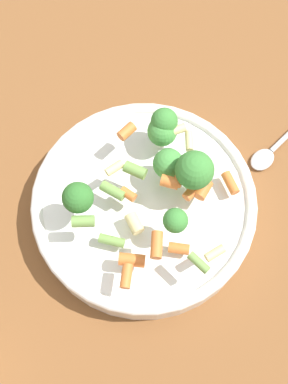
{
  "coord_description": "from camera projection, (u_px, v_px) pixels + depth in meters",
  "views": [
    {
      "loc": [
        0.06,
        -0.19,
        0.53
      ],
      "look_at": [
        0.0,
        0.0,
        0.06
      ],
      "focal_mm": 42.0,
      "sensor_mm": 36.0,
      "label": 1
    }
  ],
  "objects": [
    {
      "name": "ground_plane",
      "position": [
        144.0,
        211.0,
        0.56
      ],
      "size": [
        3.0,
        3.0,
        0.0
      ],
      "primitive_type": "plane",
      "color": "brown"
    },
    {
      "name": "bowl",
      "position": [
        144.0,
        204.0,
        0.54
      ],
      "size": [
        0.27,
        0.27,
        0.05
      ],
      "color": "white",
      "rests_on": "ground_plane"
    },
    {
      "name": "pasta_salad",
      "position": [
        160.0,
        172.0,
        0.49
      ],
      "size": [
        0.18,
        0.21,
        0.07
      ],
      "color": "#8CB766",
      "rests_on": "bowl"
    },
    {
      "name": "spoon",
      "position": [
        283.0,
        140.0,
        0.6
      ],
      "size": [
        0.11,
        0.17,
        0.01
      ],
      "rotation": [
        0.0,
        0.0,
        10.49
      ],
      "color": "silver",
      "rests_on": "ground_plane"
    }
  ]
}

